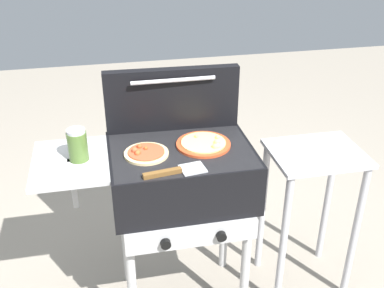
{
  "coord_description": "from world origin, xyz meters",
  "views": [
    {
      "loc": [
        -0.32,
        -1.77,
        1.89
      ],
      "look_at": [
        0.05,
        0.0,
        0.92
      ],
      "focal_mm": 43.47,
      "sensor_mm": 36.0,
      "label": 1
    }
  ],
  "objects": [
    {
      "name": "prep_table",
      "position": [
        0.66,
        0.0,
        0.57
      ],
      "size": [
        0.44,
        0.36,
        0.81
      ],
      "color": "#B2B2B7",
      "rests_on": "ground_plane"
    },
    {
      "name": "sauce_jar",
      "position": [
        -0.44,
        0.0,
        0.97
      ],
      "size": [
        0.08,
        0.08,
        0.14
      ],
      "color": "#4C6B2D",
      "rests_on": "grill"
    },
    {
      "name": "pizza_pepperoni",
      "position": [
        -0.16,
        -0.02,
        0.91
      ],
      "size": [
        0.19,
        0.19,
        0.04
      ],
      "color": "beige",
      "rests_on": "grill"
    },
    {
      "name": "spatula",
      "position": [
        -0.06,
        -0.19,
        0.91
      ],
      "size": [
        0.27,
        0.1,
        0.02
      ],
      "color": "#B7BABF",
      "rests_on": "grill"
    },
    {
      "name": "grill",
      "position": [
        -0.01,
        -0.0,
        0.76
      ],
      "size": [
        0.96,
        0.53,
        0.9
      ],
      "color": "black",
      "rests_on": "ground_plane"
    },
    {
      "name": "pizza_cheese",
      "position": [
        0.11,
        0.01,
        0.91
      ],
      "size": [
        0.25,
        0.25,
        0.04
      ],
      "color": "#C64723",
      "rests_on": "grill"
    },
    {
      "name": "grill_lid_open",
      "position": [
        0.0,
        0.21,
        1.05
      ],
      "size": [
        0.63,
        0.09,
        0.3
      ],
      "color": "black",
      "rests_on": "grill"
    }
  ]
}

